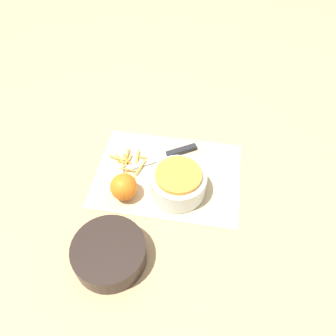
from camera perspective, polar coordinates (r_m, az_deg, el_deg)
The scene contains 7 objects.
ground_plane at distance 1.07m, azimuth -0.00°, elevation -1.22°, with size 4.00×4.00×0.00m, color tan.
cutting_board at distance 1.07m, azimuth -0.00°, elevation -1.12°, with size 0.47×0.34×0.01m.
bowl_speckled at distance 0.99m, azimuth 1.78°, elevation -2.51°, with size 0.17×0.17×0.09m.
bowl_dark at distance 0.91m, azimuth -10.17°, elevation -14.38°, with size 0.20×0.20×0.07m.
knife at distance 1.12m, azimuth 0.89°, elevation 2.56°, with size 0.24×0.16×0.02m.
orange_left at distance 0.99m, azimuth -7.72°, elevation -3.29°, with size 0.08×0.08×0.08m.
peel_pile at distance 1.10m, azimuth -6.84°, elevation 1.10°, with size 0.13×0.12×0.01m.
Camera 1 is at (-0.11, 0.65, 0.84)m, focal length 35.00 mm.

